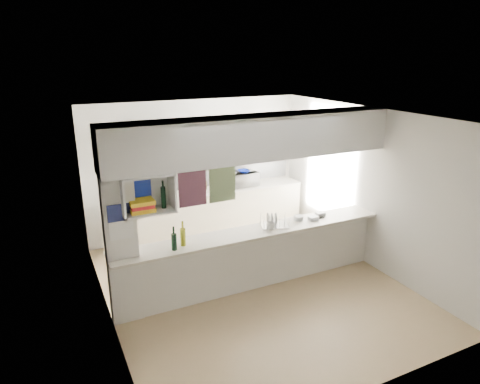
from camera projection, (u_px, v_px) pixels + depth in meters
floor at (253, 286)px, 6.53m from camera, size 4.80×4.80×0.00m
ceiling at (255, 115)px, 5.73m from camera, size 4.80×4.80×0.00m
wall_back at (196, 168)px, 8.19m from camera, size 4.20×0.00×4.20m
wall_left at (104, 232)px, 5.26m from camera, size 0.00×4.80×4.80m
wall_right at (368, 187)px, 7.00m from camera, size 0.00×4.80×4.80m
servery_partition at (244, 184)px, 5.95m from camera, size 4.20×0.50×2.60m
cubby_shelf at (145, 196)px, 5.30m from camera, size 0.65×0.35×0.50m
kitchen_run at (210, 194)px, 8.18m from camera, size 3.60×0.63×2.24m
microwave at (244, 179)px, 8.36m from camera, size 0.51×0.35×0.28m
bowl at (244, 171)px, 8.26m from camera, size 0.23×0.23×0.06m
dish_rack at (274, 220)px, 6.41m from camera, size 0.48×0.42×0.22m
cup at (271, 226)px, 6.26m from camera, size 0.16×0.16×0.10m
wine_bottles at (179, 239)px, 5.67m from camera, size 0.22×0.15×0.35m
plastic_tubs at (309, 217)px, 6.69m from camera, size 0.56×0.22×0.07m
utensil_jar at (195, 188)px, 8.01m from camera, size 0.11×0.11×0.15m
knife_block at (204, 185)px, 8.12m from camera, size 0.11×0.10×0.18m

